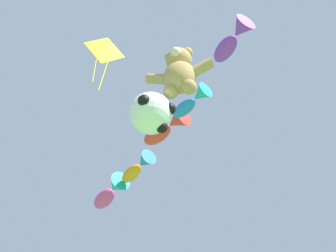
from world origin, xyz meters
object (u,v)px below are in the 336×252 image
Objects in this scene: fish_kite_tangerine at (138,167)px; fish_kite_magenta at (110,192)px; fish_kite_cobalt at (192,102)px; diamond_kite at (104,53)px; teddy_bear_kite at (179,72)px; soccer_ball_kite at (151,113)px; fish_kite_crimson at (167,128)px; fish_kite_violet at (233,39)px.

fish_kite_tangerine is 0.84× the size of fish_kite_magenta.
fish_kite_cobalt is at bearing -45.00° from fish_kite_tangerine.
diamond_kite is at bearing -143.78° from fish_kite_cobalt.
fish_kite_cobalt is (-0.38, 3.06, 2.54)m from teddy_bear_kite.
fish_kite_tangerine is (-2.90, 6.22, 4.20)m from soccer_ball_kite.
fish_kite_crimson is 0.91× the size of fish_kite_magenta.
teddy_bear_kite is 3.63m from fish_kite_violet.
fish_kite_magenta is (-5.00, 4.43, 0.43)m from fish_kite_cobalt.
fish_kite_tangerine is 2.19m from fish_kite_magenta.
fish_kite_tangerine reaches higher than fish_kite_crimson.
fish_kite_violet is at bearing 33.59° from soccer_ball_kite.
teddy_bear_kite is at bearing -134.90° from fish_kite_violet.
fish_kite_crimson reaches higher than soccer_ball_kite.
fish_kite_magenta is 6.84m from diamond_kite.
diamond_kite reaches higher than soccer_ball_kite.
fish_kite_cobalt is 6.69m from fish_kite_magenta.
teddy_bear_kite is 0.85× the size of fish_kite_tangerine.
soccer_ball_kite is at bearing -95.48° from fish_kite_cobalt.
soccer_ball_kite is 5.77m from diamond_kite.
fish_kite_cobalt is (0.29, 3.02, 3.75)m from soccer_ball_kite.
fish_kite_violet reaches higher than fish_kite_tangerine.
fish_kite_cobalt is at bearing 36.22° from diamond_kite.
teddy_bear_kite is 5.08m from diamond_kite.
fish_kite_tangerine is (-1.89, 1.94, 0.09)m from fish_kite_crimson.
fish_kite_violet is at bearing -42.98° from fish_kite_cobalt.
teddy_bear_kite is 3.99m from fish_kite_cobalt.
fish_kite_cobalt reaches higher than teddy_bear_kite.
teddy_bear_kite is 1.06× the size of fish_kite_violet.
fish_kite_tangerine is at bearing 96.68° from diamond_kite.
soccer_ball_kite is 0.48× the size of fish_kite_crimson.
soccer_ball_kite is 6.02m from fish_kite_crimson.
fish_kite_violet is at bearing 3.25° from diamond_kite.
diamond_kite is at bearing 158.77° from teddy_bear_kite.
fish_kite_magenta is at bearing 122.27° from soccer_ball_kite.
diamond_kite is at bearing -69.24° from fish_kite_magenta.
fish_kite_violet is 4.23m from fish_kite_crimson.
diamond_kite reaches higher than fish_kite_tangerine.
fish_kite_violet is (2.06, 1.37, 4.25)m from soccer_ball_kite.
fish_kite_magenta is (-3.70, 3.17, 0.07)m from fish_kite_crimson.
fish_kite_tangerine is 5.22m from diamond_kite.
diamond_kite is at bearing -83.32° from fish_kite_tangerine.
fish_kite_crimson is at bearing -40.65° from fish_kite_magenta.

